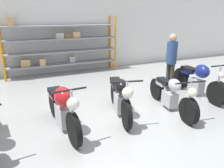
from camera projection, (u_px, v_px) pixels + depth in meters
The scene contains 8 objects.
ground_plane at pixel (119, 117), 5.15m from camera, with size 30.00×30.00×0.00m, color #9EA3A0.
back_wall at pixel (66, 27), 8.83m from camera, with size 30.00×0.08×3.60m.
shelving_rack at pixel (60, 45), 8.57m from camera, with size 4.43×0.63×2.23m.
motorcycle_red at pixel (63, 107), 4.43m from camera, with size 0.58×2.01×1.09m.
motorcycle_black at pixel (120, 96), 5.12m from camera, with size 0.79×1.96×1.04m.
motorcycle_silver at pixel (171, 94), 5.43m from camera, with size 0.74×2.13×0.95m.
motorcycle_blue at pixel (198, 80), 6.38m from camera, with size 0.56×2.20×1.08m.
person_browsing at pixel (171, 57), 6.72m from camera, with size 0.33×0.33×1.76m.
Camera 1 is at (-2.08, -4.18, 2.32)m, focal length 35.00 mm.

